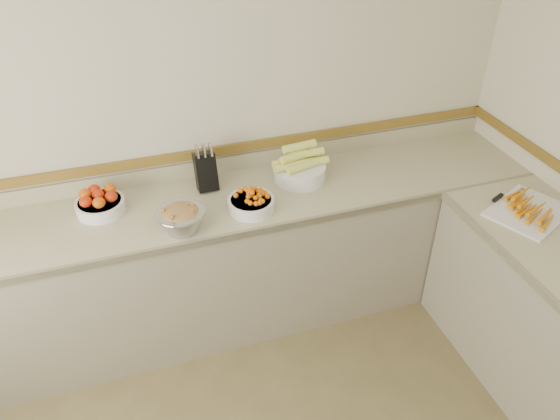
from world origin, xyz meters
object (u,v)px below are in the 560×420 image
object	(u,v)px
corn_bowl	(300,168)
cutting_board	(529,209)
knife_block	(206,171)
tomato_bowl	(100,203)
cherry_tomato_bowl	(251,202)
rhubarb_bowl	(181,219)

from	to	relation	value
corn_bowl	cutting_board	size ratio (longest dim) A/B	0.64
knife_block	tomato_bowl	xyz separation A→B (m)	(-0.61, -0.05, -0.06)
tomato_bowl	cherry_tomato_bowl	size ratio (longest dim) A/B	1.03
corn_bowl	cutting_board	world-z (taller)	corn_bowl
cherry_tomato_bowl	tomato_bowl	bearing A→B (deg)	163.00
knife_block	cutting_board	size ratio (longest dim) A/B	0.54
knife_block	cherry_tomato_bowl	bearing A→B (deg)	-57.77
cherry_tomato_bowl	cutting_board	distance (m)	1.54
corn_bowl	cutting_board	bearing A→B (deg)	-33.84
knife_block	rhubarb_bowl	size ratio (longest dim) A/B	1.10
tomato_bowl	rhubarb_bowl	xyz separation A→B (m)	(0.40, -0.32, 0.02)
rhubarb_bowl	cutting_board	size ratio (longest dim) A/B	0.49
corn_bowl	rhubarb_bowl	distance (m)	0.82
corn_bowl	knife_block	bearing A→B (deg)	171.91
tomato_bowl	cherry_tomato_bowl	world-z (taller)	cherry_tomato_bowl
tomato_bowl	corn_bowl	xyz separation A→B (m)	(1.16, -0.03, 0.02)
knife_block	rhubarb_bowl	distance (m)	0.43
knife_block	cherry_tomato_bowl	size ratio (longest dim) A/B	1.11
cherry_tomato_bowl	rhubarb_bowl	world-z (taller)	rhubarb_bowl
rhubarb_bowl	cherry_tomato_bowl	bearing A→B (deg)	10.22
tomato_bowl	rhubarb_bowl	bearing A→B (deg)	-38.46
corn_bowl	rhubarb_bowl	world-z (taller)	corn_bowl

